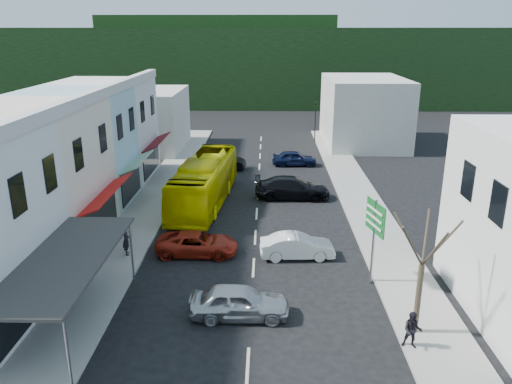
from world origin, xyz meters
name	(u,v)px	position (x,y,z in m)	size (l,w,h in m)	color
ground	(253,268)	(0.00, 0.00, 0.00)	(120.00, 120.00, 0.00)	black
sidewalk_left	(153,202)	(-7.50, 10.00, 0.07)	(3.00, 52.00, 0.15)	gray
sidewalk_right	(363,203)	(7.50, 10.00, 0.07)	(3.00, 52.00, 0.15)	gray
shopfront_row	(48,167)	(-12.49, 5.00, 4.00)	(8.25, 30.00, 8.00)	silver
distant_block_left	(144,120)	(-12.00, 27.00, 3.00)	(8.00, 10.00, 6.00)	#B7B2A8
distant_block_right	(364,111)	(11.00, 30.00, 3.50)	(8.00, 12.00, 7.00)	#B7B2A8
hillside	(255,60)	(-1.45, 65.09, 6.73)	(80.00, 26.00, 14.00)	black
bus	(205,183)	(-3.72, 9.99, 1.55)	(2.50, 11.60, 3.10)	#D7C900
car_silver	(239,302)	(-0.48, -4.69, 0.70)	(1.80, 4.40, 1.40)	#B4B4B9
car_white	(297,246)	(2.34, 1.29, 0.70)	(1.80, 4.40, 1.40)	silver
car_red	(197,242)	(-3.15, 1.59, 0.70)	(1.90, 4.60, 1.40)	maroon
car_black_near	(292,189)	(2.55, 11.32, 0.70)	(1.84, 4.50, 1.40)	black
car_navy_mid	(295,158)	(3.19, 20.49, 0.70)	(1.80, 4.40, 1.40)	black
car_black_far	(221,161)	(-3.44, 19.15, 0.70)	(1.80, 4.40, 1.40)	black
pedestrian_left	(126,240)	(-6.96, 1.17, 1.00)	(0.60, 0.40, 1.70)	black
pedestrian_right	(413,328)	(6.30, -6.92, 1.00)	(0.70, 0.44, 1.70)	black
direction_sign	(373,243)	(5.80, -1.53, 2.16)	(0.67, 1.94, 4.32)	#136023
street_tree	(422,265)	(6.75, -5.83, 3.13)	(2.47, 2.47, 6.26)	#352B1D
traffic_signal	(315,121)	(5.92, 30.55, 2.29)	(0.73, 1.02, 4.58)	black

